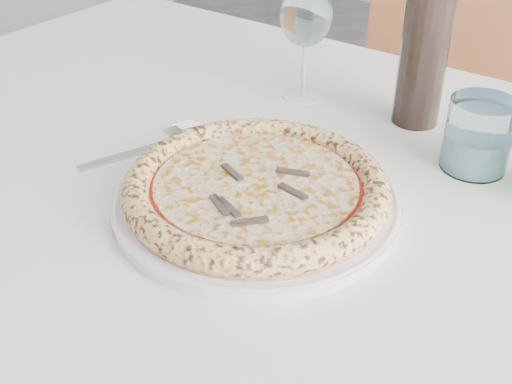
{
  "coord_description": "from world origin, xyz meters",
  "views": [
    {
      "loc": [
        0.4,
        -0.53,
        1.18
      ],
      "look_at": [
        0.01,
        -0.04,
        0.78
      ],
      "focal_mm": 45.0,
      "sensor_mm": 36.0,
      "label": 1
    }
  ],
  "objects_px": {
    "chair_far": "(448,98)",
    "pizza": "(256,187)",
    "tumbler": "(477,140)",
    "wine_glass": "(306,19)",
    "dining_table": "(302,225)",
    "plate": "(256,200)",
    "wine_bottle": "(425,46)"
  },
  "relations": [
    {
      "from": "wine_glass",
      "to": "tumbler",
      "type": "height_order",
      "value": "wine_glass"
    },
    {
      "from": "chair_far",
      "to": "tumbler",
      "type": "relative_size",
      "value": 9.92
    },
    {
      "from": "chair_far",
      "to": "wine_glass",
      "type": "height_order",
      "value": "same"
    },
    {
      "from": "tumbler",
      "to": "wine_bottle",
      "type": "relative_size",
      "value": 0.35
    },
    {
      "from": "dining_table",
      "to": "tumbler",
      "type": "height_order",
      "value": "tumbler"
    },
    {
      "from": "chair_far",
      "to": "plate",
      "type": "xyz_separation_m",
      "value": [
        0.13,
        -0.9,
        0.23
      ]
    },
    {
      "from": "tumbler",
      "to": "wine_bottle",
      "type": "xyz_separation_m",
      "value": [
        -0.12,
        0.07,
        0.07
      ]
    },
    {
      "from": "chair_far",
      "to": "wine_glass",
      "type": "xyz_separation_m",
      "value": [
        -0.0,
        -0.62,
        0.35
      ]
    },
    {
      "from": "plate",
      "to": "wine_bottle",
      "type": "height_order",
      "value": "wine_bottle"
    },
    {
      "from": "chair_far",
      "to": "plate",
      "type": "distance_m",
      "value": 0.94
    },
    {
      "from": "chair_far",
      "to": "tumbler",
      "type": "xyz_separation_m",
      "value": [
        0.3,
        -0.66,
        0.26
      ]
    },
    {
      "from": "wine_glass",
      "to": "tumbler",
      "type": "xyz_separation_m",
      "value": [
        0.3,
        -0.04,
        -0.08
      ]
    },
    {
      "from": "chair_far",
      "to": "wine_bottle",
      "type": "distance_m",
      "value": 0.7
    },
    {
      "from": "chair_far",
      "to": "pizza",
      "type": "relative_size",
      "value": 3.01
    },
    {
      "from": "dining_table",
      "to": "plate",
      "type": "distance_m",
      "value": 0.14
    },
    {
      "from": "chair_far",
      "to": "pizza",
      "type": "bearing_deg",
      "value": -81.54
    },
    {
      "from": "pizza",
      "to": "tumbler",
      "type": "height_order",
      "value": "tumbler"
    },
    {
      "from": "dining_table",
      "to": "pizza",
      "type": "height_order",
      "value": "pizza"
    },
    {
      "from": "pizza",
      "to": "tumbler",
      "type": "bearing_deg",
      "value": 56.57
    },
    {
      "from": "dining_table",
      "to": "tumbler",
      "type": "bearing_deg",
      "value": 41.9
    },
    {
      "from": "plate",
      "to": "pizza",
      "type": "height_order",
      "value": "pizza"
    },
    {
      "from": "wine_bottle",
      "to": "plate",
      "type": "bearing_deg",
      "value": -97.56
    },
    {
      "from": "plate",
      "to": "pizza",
      "type": "distance_m",
      "value": 0.02
    },
    {
      "from": "wine_glass",
      "to": "wine_bottle",
      "type": "distance_m",
      "value": 0.18
    },
    {
      "from": "dining_table",
      "to": "chair_far",
      "type": "distance_m",
      "value": 0.82
    },
    {
      "from": "pizza",
      "to": "wine_bottle",
      "type": "bearing_deg",
      "value": 82.44
    },
    {
      "from": "dining_table",
      "to": "wine_glass",
      "type": "relative_size",
      "value": 8.88
    },
    {
      "from": "chair_far",
      "to": "wine_glass",
      "type": "bearing_deg",
      "value": -90.06
    },
    {
      "from": "dining_table",
      "to": "wine_glass",
      "type": "distance_m",
      "value": 0.31
    },
    {
      "from": "chair_far",
      "to": "tumbler",
      "type": "height_order",
      "value": "chair_far"
    },
    {
      "from": "wine_glass",
      "to": "tumbler",
      "type": "relative_size",
      "value": 1.85
    },
    {
      "from": "pizza",
      "to": "chair_far",
      "type": "bearing_deg",
      "value": 98.46
    }
  ]
}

